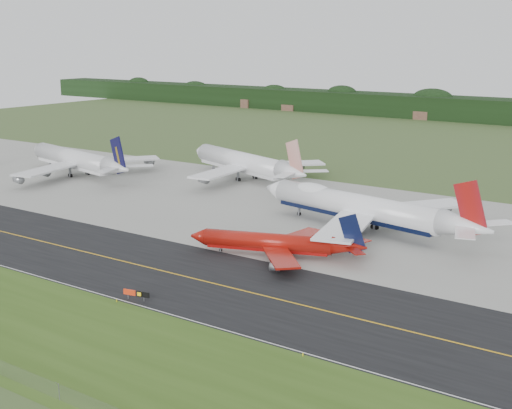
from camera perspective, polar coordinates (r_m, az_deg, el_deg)
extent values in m
plane|color=#3F5025|center=(136.23, -4.78, -5.26)|extent=(600.00, 600.00, 0.00)
cube|color=#314F17|center=(113.33, -16.28, -9.69)|extent=(400.00, 30.00, 0.01)
cube|color=black|center=(133.35, -5.87, -5.70)|extent=(400.00, 32.00, 0.02)
cube|color=gray|center=(176.84, 5.80, -0.94)|extent=(400.00, 78.00, 0.01)
cube|color=gold|center=(133.34, -5.88, -5.69)|extent=(400.00, 0.40, 0.00)
cube|color=silver|center=(122.76, -10.63, -7.55)|extent=(400.00, 0.25, 0.00)
cylinder|color=white|center=(164.72, 7.88, -0.08)|extent=(45.23, 14.08, 5.71)
cube|color=black|center=(165.15, 7.86, -0.71)|extent=(42.75, 12.26, 2.00)
cone|color=white|center=(180.90, 1.56, 1.24)|extent=(6.60, 6.67, 5.71)
cone|color=white|center=(149.47, 16.49, -1.72)|extent=(12.73, 7.84, 5.71)
ellipsoid|color=white|center=(172.16, 4.60, 1.12)|extent=(12.35, 6.96, 3.64)
cube|color=white|center=(150.57, 7.22, -1.72)|extent=(14.08, 26.65, 0.49)
cube|color=white|center=(170.68, 12.57, -0.15)|extent=(21.48, 25.37, 0.49)
cube|color=#9E1412|center=(148.25, 16.80, -0.31)|extent=(8.15, 2.00, 11.83)
cylinder|color=gray|center=(153.51, 6.31, -2.00)|extent=(3.51, 2.94, 2.40)
cylinder|color=gray|center=(172.47, 11.47, -0.49)|extent=(3.51, 2.94, 2.40)
cylinder|color=gray|center=(142.16, 5.07, -3.22)|extent=(3.51, 2.94, 2.40)
cylinder|color=gray|center=(178.90, 14.84, -0.18)|extent=(3.51, 2.94, 2.40)
cylinder|color=black|center=(176.56, 3.46, -0.75)|extent=(1.10, 0.65, 1.03)
cylinder|color=slate|center=(161.05, 8.16, -1.72)|extent=(0.94, 0.94, 3.82)
cylinder|color=black|center=(161.42, 8.14, -2.20)|extent=(1.11, 0.70, 1.03)
cylinder|color=slate|center=(165.93, 9.49, -1.33)|extent=(0.94, 0.94, 3.82)
cylinder|color=black|center=(166.28, 9.47, -1.79)|extent=(1.11, 0.70, 1.03)
cylinder|color=#96120A|center=(144.01, 0.93, -2.98)|extent=(25.94, 12.06, 3.55)
cube|color=#930D0A|center=(144.34, 0.92, -3.42)|extent=(24.40, 10.79, 1.24)
cone|color=#96120A|center=(148.26, -4.61, -2.55)|extent=(4.27, 4.44, 3.55)
cone|color=#96120A|center=(140.86, 7.48, -3.36)|extent=(7.71, 5.65, 3.55)
cube|color=#96120A|center=(136.36, 1.98, -4.20)|extent=(13.61, 13.76, 0.40)
cube|color=#96120A|center=(150.03, 3.29, -2.58)|extent=(6.15, 15.01, 0.40)
cube|color=black|center=(140.06, 7.71, -2.32)|extent=(5.38, 2.13, 8.08)
cylinder|color=gray|center=(133.49, 1.52, -5.02)|extent=(2.32, 2.05, 1.49)
cylinder|color=gray|center=(153.63, 3.47, -2.58)|extent=(2.32, 2.05, 1.49)
cylinder|color=black|center=(147.46, -2.84, -3.65)|extent=(0.70, 0.48, 0.64)
cylinder|color=slate|center=(142.28, 1.54, -4.02)|extent=(0.63, 0.63, 1.83)
cylinder|color=black|center=(142.46, 1.54, -4.25)|extent=(0.71, 0.51, 0.64)
cylinder|color=slate|center=(145.91, 1.92, -3.58)|extent=(0.63, 0.63, 1.83)
cylinder|color=black|center=(146.08, 1.91, -3.81)|extent=(0.71, 0.51, 0.64)
cylinder|color=silver|center=(236.40, -14.44, 3.61)|extent=(42.21, 14.36, 5.64)
cube|color=white|center=(236.70, -14.41, 3.17)|extent=(39.87, 12.54, 1.97)
cone|color=silver|center=(257.17, -16.98, 4.20)|extent=(6.32, 6.62, 5.64)
cone|color=silver|center=(213.69, -11.01, 2.91)|extent=(12.01, 7.85, 5.64)
cube|color=silver|center=(224.23, -16.29, 2.73)|extent=(12.96, 26.14, 0.50)
cube|color=silver|center=(236.30, -10.87, 3.55)|extent=(21.19, 24.57, 0.50)
cube|color=#0D0C36|center=(212.54, -10.96, 3.88)|extent=(7.81, 2.11, 11.38)
cylinder|color=gray|center=(227.63, -16.52, 2.48)|extent=(3.51, 2.97, 2.37)
cylinder|color=gray|center=(239.03, -11.38, 3.26)|extent=(3.51, 2.97, 2.37)
cylinder|color=gray|center=(218.54, -18.46, 1.91)|extent=(3.51, 2.97, 2.37)
cylinder|color=gray|center=(240.65, -8.54, 3.44)|extent=(3.51, 2.97, 2.37)
cylinder|color=black|center=(251.14, -16.13, 2.95)|extent=(1.09, 0.66, 1.02)
cylinder|color=slate|center=(232.63, -14.66, 2.58)|extent=(0.94, 0.94, 3.57)
cylinder|color=black|center=(232.86, -14.64, 2.27)|extent=(1.10, 0.71, 1.02)
cylinder|color=slate|center=(235.57, -13.33, 2.78)|extent=(0.94, 0.94, 3.57)
cylinder|color=black|center=(235.79, -13.32, 2.48)|extent=(1.10, 0.71, 1.02)
cylinder|color=white|center=(222.69, -1.25, 3.50)|extent=(41.43, 19.55, 5.82)
cube|color=silver|center=(223.02, -1.25, 3.02)|extent=(38.97, 17.47, 2.04)
cone|color=white|center=(242.28, -4.40, 4.26)|extent=(6.89, 7.24, 5.82)
cone|color=white|center=(201.62, 3.00, 2.57)|extent=(12.37, 9.19, 5.82)
cube|color=white|center=(210.33, -2.82, 2.62)|extent=(9.79, 24.61, 0.52)
cube|color=white|center=(223.99, 2.36, 3.28)|extent=(22.24, 22.40, 0.52)
cube|color=#A2200B|center=(200.46, 3.13, 3.61)|extent=(7.72, 3.13, 11.57)
cylinder|color=gray|center=(207.94, -4.20, 2.03)|extent=(3.81, 3.37, 2.44)
cylinder|color=gray|center=(228.05, 3.44, 3.04)|extent=(3.81, 3.37, 2.44)
cylinder|color=black|center=(236.68, -3.42, 2.85)|extent=(1.15, 0.80, 1.05)
cylinder|color=slate|center=(218.84, -1.44, 2.37)|extent=(1.04, 1.04, 3.67)
cylinder|color=black|center=(219.09, -1.44, 2.03)|extent=(1.16, 0.85, 1.05)
cylinder|color=slate|center=(222.42, -0.08, 2.55)|extent=(1.04, 1.04, 3.67)
cylinder|color=black|center=(222.67, -0.08, 2.22)|extent=(1.16, 0.85, 1.05)
cylinder|color=slate|center=(123.34, -10.19, -7.27)|extent=(0.13, 0.13, 0.73)
cylinder|color=slate|center=(121.70, -8.95, -7.50)|extent=(0.13, 0.13, 0.73)
cube|color=#A3250C|center=(122.88, -10.09, -6.93)|extent=(2.30, 0.63, 0.94)
cube|color=black|center=(121.84, -9.30, -7.07)|extent=(1.06, 0.39, 0.94)
cube|color=black|center=(121.19, -8.80, -7.17)|extent=(1.27, 0.43, 0.94)
cylinder|color=yellow|center=(122.28, -11.09, -7.55)|extent=(0.16, 0.16, 0.50)
cylinder|color=yellow|center=(101.11, 3.78, -11.89)|extent=(0.16, 0.16, 0.50)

